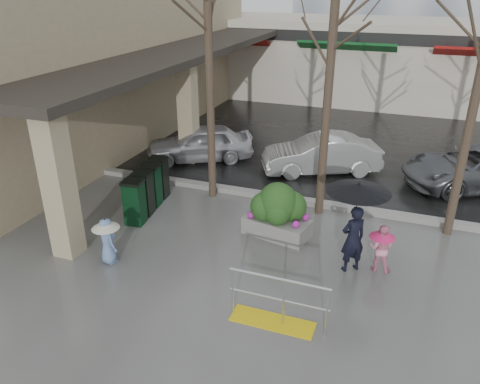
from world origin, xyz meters
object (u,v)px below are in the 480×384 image
Objects in this scene: tree_midwest at (335,11)px; car_a at (200,143)px; car_b at (321,154)px; planter at (278,211)px; car_c at (478,168)px; child_blue at (107,237)px; handrail at (276,307)px; tree_west at (208,14)px; news_boxes at (147,189)px; child_pink at (381,245)px; woman at (356,214)px.

tree_midwest reaches higher than car_a.
tree_midwest is at bearing -14.65° from car_b.
planter reaches higher than car_c.
handrail is at bearing -160.53° from child_blue.
news_boxes is (-1.33, -1.43, -4.47)m from tree_west.
child_pink is 6.39m from news_boxes.
car_b is at bearing 100.85° from tree_midwest.
child_pink is at bearing -15.24° from news_boxes.
woman is 5.49m from child_blue.
tree_west reaches higher than planter.
car_c is at bearing 21.79° from news_boxes.
car_a reaches higher than child_pink.
car_a is (-6.61, 4.92, 0.01)m from child_pink.
tree_midwest is at bearing 64.87° from planter.
tree_west reaches higher than child_blue.
car_c is (2.98, 5.96, -0.75)m from woman.
tree_west is 3.88× the size of planter.
car_a is 0.82× the size of car_c.
child_pink is at bearing -49.42° from car_c.
car_c is at bearing 24.99° from tree_west.
child_blue is (-4.15, 0.69, 0.28)m from handrail.
handrail is 6.83m from tree_midwest.
tree_west is at bearing -22.44° from child_pink.
planter is at bearing -27.71° from car_b.
tree_west reaches higher than handrail.
tree_west is 1.78× the size of car_b.
car_c is at bearing 39.42° from tree_midwest.
tree_west is at bearing -91.85° from car_c.
tree_west is at bearing 124.99° from handrail.
car_b and car_c have the same top height.
car_c reaches higher than handrail.
tree_midwest is (-0.16, 4.80, 4.86)m from handrail.
tree_midwest is 5.46m from child_pink.
car_b reaches higher than news_boxes.
planter is at bearing -113.17° from child_blue.
handrail is 3.00m from child_pink.
child_pink is at bearing 161.06° from woman.
woman is at bearing -18.07° from news_boxes.
planter is 3.79m from news_boxes.
car_b is (-0.73, 7.76, 0.25)m from handrail.
tree_midwest is at bearing 0.00° from tree_west.
planter is 5.84m from car_a.
woman is 2.27m from planter.
handrail is 0.28× the size of tree_west.
car_c reaches higher than news_boxes.
woman is at bearing 21.82° from child_pink.
tree_west is 5.29m from planter.
tree_west is 0.97× the size of tree_midwest.
child_pink reaches higher than child_blue.
tree_west is (-3.36, 4.80, 4.71)m from handrail.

